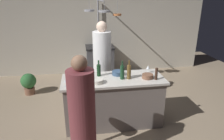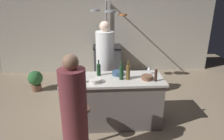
{
  "view_description": "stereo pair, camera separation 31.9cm",
  "coord_description": "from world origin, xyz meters",
  "px_view_note": "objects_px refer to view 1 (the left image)",
  "views": [
    {
      "loc": [
        -0.54,
        -3.3,
        2.28
      ],
      "look_at": [
        0.0,
        0.15,
        1.0
      ],
      "focal_mm": 32.98,
      "sensor_mm": 36.0,
      "label": 1
    },
    {
      "loc": [
        -0.22,
        -3.34,
        2.28
      ],
      "look_at": [
        0.0,
        0.15,
        1.0
      ],
      "focal_mm": 32.98,
      "sensor_mm": 36.0,
      "label": 2
    }
  ],
  "objects_px": {
    "chef": "(102,67)",
    "guest_left": "(83,120)",
    "mixing_bowl_ceramic": "(97,81)",
    "potted_plant": "(29,82)",
    "wine_bottle_red": "(99,70)",
    "wine_glass_by_chef": "(148,67)",
    "pepper_mill": "(156,74)",
    "mixing_bowl_wooden": "(148,76)",
    "mixing_bowl_blue": "(118,73)",
    "wine_bottle_white": "(77,78)",
    "wine_bottle_amber": "(129,72)",
    "stove_range": "(100,61)",
    "wine_bottle_green": "(122,72)",
    "wine_glass_near_right_guest": "(66,80)"
  },
  "relations": [
    {
      "from": "potted_plant",
      "to": "mixing_bowl_blue",
      "type": "bearing_deg",
      "value": -34.63
    },
    {
      "from": "pepper_mill",
      "to": "wine_bottle_green",
      "type": "bearing_deg",
      "value": 168.28
    },
    {
      "from": "potted_plant",
      "to": "wine_bottle_amber",
      "type": "distance_m",
      "value": 2.7
    },
    {
      "from": "chef",
      "to": "mixing_bowl_blue",
      "type": "height_order",
      "value": "chef"
    },
    {
      "from": "wine_bottle_red",
      "to": "wine_bottle_white",
      "type": "xyz_separation_m",
      "value": [
        -0.39,
        -0.35,
        0.02
      ]
    },
    {
      "from": "wine_glass_by_chef",
      "to": "wine_glass_near_right_guest",
      "type": "distance_m",
      "value": 1.54
    },
    {
      "from": "mixing_bowl_wooden",
      "to": "mixing_bowl_ceramic",
      "type": "height_order",
      "value": "mixing_bowl_wooden"
    },
    {
      "from": "guest_left",
      "to": "wine_bottle_amber",
      "type": "xyz_separation_m",
      "value": [
        0.83,
        0.94,
        0.28
      ]
    },
    {
      "from": "potted_plant",
      "to": "wine_glass_near_right_guest",
      "type": "bearing_deg",
      "value": -59.12
    },
    {
      "from": "stove_range",
      "to": "pepper_mill",
      "type": "bearing_deg",
      "value": -74.65
    },
    {
      "from": "stove_range",
      "to": "wine_bottle_amber",
      "type": "distance_m",
      "value": 2.59
    },
    {
      "from": "potted_plant",
      "to": "wine_bottle_green",
      "type": "relative_size",
      "value": 1.59
    },
    {
      "from": "potted_plant",
      "to": "pepper_mill",
      "type": "bearing_deg",
      "value": -33.13
    },
    {
      "from": "chef",
      "to": "wine_bottle_amber",
      "type": "distance_m",
      "value": 0.97
    },
    {
      "from": "guest_left",
      "to": "wine_bottle_green",
      "type": "xyz_separation_m",
      "value": [
        0.71,
        0.94,
        0.27
      ]
    },
    {
      "from": "potted_plant",
      "to": "pepper_mill",
      "type": "distance_m",
      "value": 3.12
    },
    {
      "from": "mixing_bowl_wooden",
      "to": "mixing_bowl_ceramic",
      "type": "bearing_deg",
      "value": -175.67
    },
    {
      "from": "wine_bottle_red",
      "to": "mixing_bowl_ceramic",
      "type": "distance_m",
      "value": 0.33
    },
    {
      "from": "wine_bottle_amber",
      "to": "mixing_bowl_wooden",
      "type": "distance_m",
      "value": 0.35
    },
    {
      "from": "wine_bottle_white",
      "to": "mixing_bowl_wooden",
      "type": "relative_size",
      "value": 1.71
    },
    {
      "from": "potted_plant",
      "to": "mixing_bowl_ceramic",
      "type": "relative_size",
      "value": 2.49
    },
    {
      "from": "stove_range",
      "to": "wine_glass_near_right_guest",
      "type": "height_order",
      "value": "wine_glass_near_right_guest"
    },
    {
      "from": "wine_bottle_red",
      "to": "wine_bottle_white",
      "type": "distance_m",
      "value": 0.52
    },
    {
      "from": "wine_bottle_green",
      "to": "mixing_bowl_wooden",
      "type": "relative_size",
      "value": 1.7
    },
    {
      "from": "chef",
      "to": "mixing_bowl_blue",
      "type": "distance_m",
      "value": 0.71
    },
    {
      "from": "wine_glass_near_right_guest",
      "to": "wine_bottle_red",
      "type": "bearing_deg",
      "value": 34.43
    },
    {
      "from": "potted_plant",
      "to": "wine_glass_near_right_guest",
      "type": "distance_m",
      "value": 2.12
    },
    {
      "from": "guest_left",
      "to": "potted_plant",
      "type": "bearing_deg",
      "value": 116.85
    },
    {
      "from": "wine_bottle_red",
      "to": "wine_glass_by_chef",
      "type": "distance_m",
      "value": 0.93
    },
    {
      "from": "chef",
      "to": "mixing_bowl_blue",
      "type": "relative_size",
      "value": 8.37
    },
    {
      "from": "wine_glass_by_chef",
      "to": "wine_bottle_white",
      "type": "bearing_deg",
      "value": -164.44
    },
    {
      "from": "wine_bottle_red",
      "to": "wine_glass_near_right_guest",
      "type": "bearing_deg",
      "value": -145.57
    },
    {
      "from": "potted_plant",
      "to": "wine_bottle_white",
      "type": "relative_size",
      "value": 1.57
    },
    {
      "from": "chef",
      "to": "mixing_bowl_wooden",
      "type": "xyz_separation_m",
      "value": [
        0.7,
        -0.91,
        0.11
      ]
    },
    {
      "from": "wine_bottle_green",
      "to": "wine_glass_near_right_guest",
      "type": "height_order",
      "value": "wine_bottle_green"
    },
    {
      "from": "potted_plant",
      "to": "mixing_bowl_wooden",
      "type": "bearing_deg",
      "value": -33.17
    },
    {
      "from": "mixing_bowl_blue",
      "to": "mixing_bowl_ceramic",
      "type": "xyz_separation_m",
      "value": [
        -0.41,
        -0.31,
        -0.0
      ]
    },
    {
      "from": "chef",
      "to": "potted_plant",
      "type": "bearing_deg",
      "value": 158.75
    },
    {
      "from": "pepper_mill",
      "to": "wine_bottle_red",
      "type": "xyz_separation_m",
      "value": [
        -0.96,
        0.33,
        0.01
      ]
    },
    {
      "from": "mixing_bowl_ceramic",
      "to": "potted_plant",
      "type": "bearing_deg",
      "value": 132.7
    },
    {
      "from": "chef",
      "to": "guest_left",
      "type": "height_order",
      "value": "chef"
    },
    {
      "from": "guest_left",
      "to": "mixing_bowl_ceramic",
      "type": "bearing_deg",
      "value": 72.48
    },
    {
      "from": "chef",
      "to": "potted_plant",
      "type": "distance_m",
      "value": 1.92
    },
    {
      "from": "chef",
      "to": "wine_bottle_red",
      "type": "height_order",
      "value": "chef"
    },
    {
      "from": "pepper_mill",
      "to": "wine_bottle_red",
      "type": "bearing_deg",
      "value": 161.25
    },
    {
      "from": "potted_plant",
      "to": "wine_glass_by_chef",
      "type": "relative_size",
      "value": 3.56
    },
    {
      "from": "potted_plant",
      "to": "wine_bottle_white",
      "type": "distance_m",
      "value": 2.19
    },
    {
      "from": "wine_bottle_red",
      "to": "mixing_bowl_wooden",
      "type": "distance_m",
      "value": 0.87
    },
    {
      "from": "guest_left",
      "to": "mixing_bowl_ceramic",
      "type": "distance_m",
      "value": 0.89
    },
    {
      "from": "mixing_bowl_blue",
      "to": "mixing_bowl_ceramic",
      "type": "relative_size",
      "value": 1.03
    }
  ]
}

